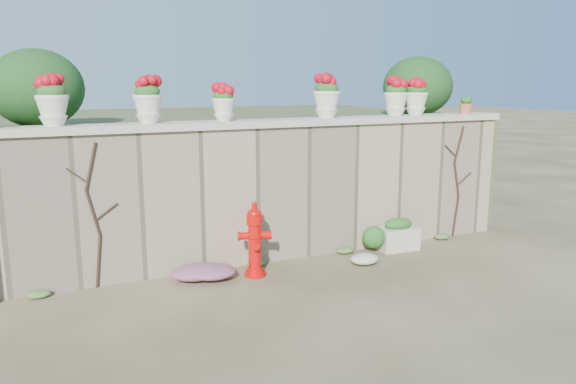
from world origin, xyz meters
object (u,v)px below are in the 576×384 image
urn_pot_0 (52,101)px  terracotta_pot (466,106)px  fire_hydrant (255,239)px  planter_box (398,235)px

urn_pot_0 → terracotta_pot: bearing=0.0°
fire_hydrant → urn_pot_0: size_ratio=1.67×
planter_box → terracotta_pot: terracotta_pot is taller
planter_box → terracotta_pot: bearing=19.5°
planter_box → urn_pot_0: (-4.93, 0.46, 2.17)m
planter_box → terracotta_pot: 2.62m
planter_box → terracotta_pot: size_ratio=2.29×
fire_hydrant → planter_box: bearing=20.7°
fire_hydrant → urn_pot_0: bearing=-179.3°
planter_box → fire_hydrant: bearing=-171.5°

